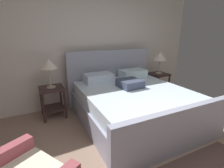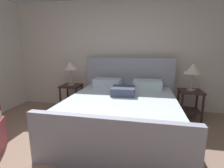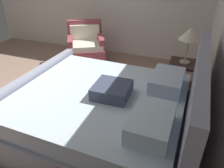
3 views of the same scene
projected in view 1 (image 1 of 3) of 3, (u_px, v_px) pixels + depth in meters
wall_back at (95, 48)px, 3.78m from camera, size 5.25×0.12×2.52m
bed at (132, 102)px, 3.11m from camera, size 2.01×2.20×1.22m
nightstand_right at (158, 81)px, 4.28m from camera, size 0.44×0.44×0.60m
table_lamp_right at (160, 56)px, 4.10m from camera, size 0.33×0.33×0.54m
nightstand_left at (52, 97)px, 3.20m from camera, size 0.44×0.44×0.60m
table_lamp_left at (49, 65)px, 3.01m from camera, size 0.31×0.31×0.54m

